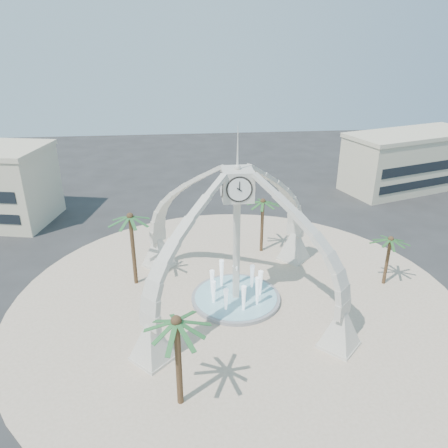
{
  "coord_description": "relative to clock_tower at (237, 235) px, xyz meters",
  "views": [
    {
      "loc": [
        -4.42,
        -32.97,
        22.35
      ],
      "look_at": [
        -0.87,
        2.0,
        6.7
      ],
      "focal_mm": 35.0,
      "sensor_mm": 36.0,
      "label": 1
    }
  ],
  "objects": [
    {
      "name": "palm_east",
      "position": [
        14.51,
        1.36,
        -1.79
      ],
      "size": [
        4.19,
        4.19,
        5.41
      ],
      "rotation": [
        0.0,
        0.0,
        0.29
      ],
      "color": "brown",
      "rests_on": "ground"
    },
    {
      "name": "ground",
      "position": [
        0.0,
        0.0,
        -6.49
      ],
      "size": [
        140.0,
        140.0,
        0.0
      ],
      "primitive_type": "plane",
      "color": "#282828",
      "rests_on": "ground"
    },
    {
      "name": "clock_tower",
      "position": [
        0.0,
        0.0,
        0.0
      ],
      "size": [
        17.94,
        17.94,
        16.3
      ],
      "color": "beige",
      "rests_on": "ground"
    },
    {
      "name": "palm_west",
      "position": [
        -9.2,
        3.84,
        0.41
      ],
      "size": [
        4.58,
        4.58,
        7.78
      ],
      "rotation": [
        0.0,
        0.0,
        0.16
      ],
      "color": "brown",
      "rests_on": "ground"
    },
    {
      "name": "palm_south",
      "position": [
        -5.09,
        -11.42,
        -0.09
      ],
      "size": [
        5.18,
        5.18,
        7.31
      ],
      "rotation": [
        0.0,
        0.0,
        0.22
      ],
      "color": "brown",
      "rests_on": "ground"
    },
    {
      "name": "palm_north",
      "position": [
        4.0,
        9.27,
        -0.7
      ],
      "size": [
        4.66,
        4.66,
        6.57
      ],
      "rotation": [
        0.0,
        0.0,
        0.33
      ],
      "color": "brown",
      "rests_on": "ground"
    },
    {
      "name": "fountain",
      "position": [
        0.0,
        0.0,
        -6.2
      ],
      "size": [
        8.0,
        8.0,
        3.62
      ],
      "color": "#9B9B9E",
      "rests_on": "ground"
    },
    {
      "name": "plaza",
      "position": [
        0.0,
        0.0,
        -6.46
      ],
      "size": [
        40.0,
        40.0,
        0.06
      ],
      "primitive_type": "cylinder",
      "color": "beige",
      "rests_on": "ground"
    },
    {
      "name": "building_ne",
      "position": [
        30.0,
        28.0,
        -2.18
      ],
      "size": [
        21.87,
        14.17,
        8.6
      ],
      "rotation": [
        0.0,
        0.0,
        0.31
      ],
      "color": "beige",
      "rests_on": "ground"
    }
  ]
}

